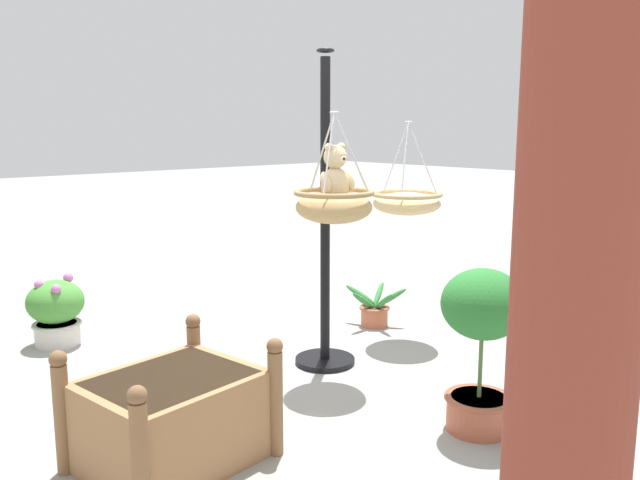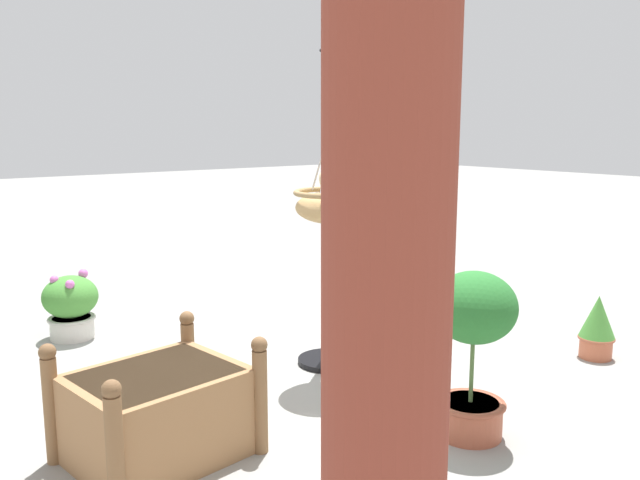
{
  "view_description": "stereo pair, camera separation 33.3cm",
  "coord_description": "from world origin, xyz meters",
  "px_view_note": "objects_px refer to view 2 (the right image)",
  "views": [
    {
      "loc": [
        2.89,
        3.28,
        1.73
      ],
      "look_at": [
        -0.04,
        0.05,
        0.97
      ],
      "focal_mm": 36.79,
      "sensor_mm": 36.0,
      "label": 1
    },
    {
      "loc": [
        2.63,
        3.5,
        1.73
      ],
      "look_at": [
        -0.04,
        0.05,
        0.97
      ],
      "focal_mm": 36.79,
      "sensor_mm": 36.0,
      "label": 2
    }
  ],
  "objects_px": {
    "greenhouse_pillar_far_back": "(385,389)",
    "wooden_planter_box": "(158,411)",
    "hanging_basket_with_teddy": "(334,205)",
    "teddy_bear": "(336,178)",
    "potted_plant_bushy_green": "(473,338)",
    "potted_plant_flowering_red": "(597,327)",
    "potted_plant_small_succulent": "(71,305)",
    "hanging_basket_left_high": "(416,203)",
    "potted_plant_tall_leafy": "(385,311)",
    "display_pole_central": "(328,274)"
  },
  "relations": [
    {
      "from": "potted_plant_bushy_green",
      "to": "potted_plant_small_succulent",
      "type": "bearing_deg",
      "value": -68.53
    },
    {
      "from": "potted_plant_tall_leafy",
      "to": "greenhouse_pillar_far_back",
      "type": "bearing_deg",
      "value": 46.4
    },
    {
      "from": "hanging_basket_with_teddy",
      "to": "potted_plant_bushy_green",
      "type": "xyz_separation_m",
      "value": [
        -0.08,
        1.14,
        -0.64
      ]
    },
    {
      "from": "teddy_bear",
      "to": "wooden_planter_box",
      "type": "distance_m",
      "value": 1.84
    },
    {
      "from": "hanging_basket_with_teddy",
      "to": "wooden_planter_box",
      "type": "xyz_separation_m",
      "value": [
        1.42,
        0.29,
        -0.96
      ]
    },
    {
      "from": "greenhouse_pillar_far_back",
      "to": "wooden_planter_box",
      "type": "height_order",
      "value": "greenhouse_pillar_far_back"
    },
    {
      "from": "hanging_basket_with_teddy",
      "to": "potted_plant_bushy_green",
      "type": "bearing_deg",
      "value": 93.93
    },
    {
      "from": "potted_plant_flowering_red",
      "to": "potted_plant_small_succulent",
      "type": "height_order",
      "value": "potted_plant_small_succulent"
    },
    {
      "from": "display_pole_central",
      "to": "greenhouse_pillar_far_back",
      "type": "relative_size",
      "value": 0.79
    },
    {
      "from": "hanging_basket_left_high",
      "to": "potted_plant_tall_leafy",
      "type": "xyz_separation_m",
      "value": [
        -0.06,
        -0.39,
        -0.99
      ]
    },
    {
      "from": "hanging_basket_with_teddy",
      "to": "potted_plant_small_succulent",
      "type": "xyz_separation_m",
      "value": [
        1.16,
        -2.0,
        -0.93
      ]
    },
    {
      "from": "display_pole_central",
      "to": "potted_plant_tall_leafy",
      "type": "height_order",
      "value": "display_pole_central"
    },
    {
      "from": "hanging_basket_with_teddy",
      "to": "potted_plant_flowering_red",
      "type": "relative_size",
      "value": 1.53
    },
    {
      "from": "hanging_basket_left_high",
      "to": "hanging_basket_with_teddy",
      "type": "bearing_deg",
      "value": 13.31
    },
    {
      "from": "greenhouse_pillar_far_back",
      "to": "wooden_planter_box",
      "type": "relative_size",
      "value": 2.84
    },
    {
      "from": "display_pole_central",
      "to": "potted_plant_bushy_green",
      "type": "distance_m",
      "value": 1.39
    },
    {
      "from": "hanging_basket_left_high",
      "to": "potted_plant_tall_leafy",
      "type": "distance_m",
      "value": 1.07
    },
    {
      "from": "greenhouse_pillar_far_back",
      "to": "wooden_planter_box",
      "type": "xyz_separation_m",
      "value": [
        -0.7,
        -2.44,
        -1.11
      ]
    },
    {
      "from": "greenhouse_pillar_far_back",
      "to": "potted_plant_tall_leafy",
      "type": "distance_m",
      "value": 4.82
    },
    {
      "from": "wooden_planter_box",
      "to": "potted_plant_flowering_red",
      "type": "bearing_deg",
      "value": 169.45
    },
    {
      "from": "hanging_basket_left_high",
      "to": "potted_plant_tall_leafy",
      "type": "relative_size",
      "value": 1.3
    },
    {
      "from": "greenhouse_pillar_far_back",
      "to": "potted_plant_small_succulent",
      "type": "relative_size",
      "value": 5.05
    },
    {
      "from": "hanging_basket_with_teddy",
      "to": "teddy_bear",
      "type": "xyz_separation_m",
      "value": [
        0.0,
        0.02,
        0.18
      ]
    },
    {
      "from": "teddy_bear",
      "to": "hanging_basket_with_teddy",
      "type": "bearing_deg",
      "value": -90.0
    },
    {
      "from": "hanging_basket_with_teddy",
      "to": "potted_plant_tall_leafy",
      "type": "xyz_separation_m",
      "value": [
        -1.09,
        -0.64,
        -1.08
      ]
    },
    {
      "from": "potted_plant_tall_leafy",
      "to": "potted_plant_bushy_green",
      "type": "distance_m",
      "value": 2.09
    },
    {
      "from": "teddy_bear",
      "to": "greenhouse_pillar_far_back",
      "type": "relative_size",
      "value": 0.14
    },
    {
      "from": "hanging_basket_with_teddy",
      "to": "display_pole_central",
      "type": "bearing_deg",
      "value": -120.96
    },
    {
      "from": "potted_plant_tall_leafy",
      "to": "potted_plant_bushy_green",
      "type": "xyz_separation_m",
      "value": [
        1.02,
        1.77,
        0.44
      ]
    },
    {
      "from": "greenhouse_pillar_far_back",
      "to": "potted_plant_bushy_green",
      "type": "relative_size",
      "value": 2.98
    },
    {
      "from": "hanging_basket_with_teddy",
      "to": "potted_plant_tall_leafy",
      "type": "distance_m",
      "value": 1.66
    },
    {
      "from": "hanging_basket_with_teddy",
      "to": "hanging_basket_left_high",
      "type": "bearing_deg",
      "value": -166.69
    },
    {
      "from": "hanging_basket_with_teddy",
      "to": "wooden_planter_box",
      "type": "bearing_deg",
      "value": 11.7
    },
    {
      "from": "teddy_bear",
      "to": "hanging_basket_left_high",
      "type": "distance_m",
      "value": 1.1
    },
    {
      "from": "hanging_basket_with_teddy",
      "to": "potted_plant_tall_leafy",
      "type": "relative_size",
      "value": 1.29
    },
    {
      "from": "teddy_bear",
      "to": "greenhouse_pillar_far_back",
      "type": "xyz_separation_m",
      "value": [
        2.12,
        2.72,
        -0.03
      ]
    },
    {
      "from": "hanging_basket_left_high",
      "to": "teddy_bear",
      "type": "bearing_deg",
      "value": 14.41
    },
    {
      "from": "greenhouse_pillar_far_back",
      "to": "potted_plant_small_succulent",
      "type": "bearing_deg",
      "value": -101.45
    },
    {
      "from": "hanging_basket_left_high",
      "to": "display_pole_central",
      "type": "bearing_deg",
      "value": -0.41
    },
    {
      "from": "wooden_planter_box",
      "to": "hanging_basket_left_high",
      "type": "bearing_deg",
      "value": -167.62
    },
    {
      "from": "teddy_bear",
      "to": "potted_plant_tall_leafy",
      "type": "height_order",
      "value": "teddy_bear"
    },
    {
      "from": "greenhouse_pillar_far_back",
      "to": "wooden_planter_box",
      "type": "distance_m",
      "value": 2.77
    },
    {
      "from": "teddy_bear",
      "to": "display_pole_central",
      "type": "bearing_deg",
      "value": -118.97
    },
    {
      "from": "potted_plant_flowering_red",
      "to": "teddy_bear",
      "type": "bearing_deg",
      "value": -25.66
    },
    {
      "from": "greenhouse_pillar_far_back",
      "to": "potted_plant_bushy_green",
      "type": "distance_m",
      "value": 2.83
    },
    {
      "from": "potted_plant_flowering_red",
      "to": "potted_plant_tall_leafy",
      "type": "distance_m",
      "value": 1.7
    },
    {
      "from": "hanging_basket_left_high",
      "to": "potted_plant_bushy_green",
      "type": "bearing_deg",
      "value": 55.4
    },
    {
      "from": "greenhouse_pillar_far_back",
      "to": "potted_plant_flowering_red",
      "type": "distance_m",
      "value": 4.5
    },
    {
      "from": "display_pole_central",
      "to": "potted_plant_tall_leafy",
      "type": "distance_m",
      "value": 1.15
    },
    {
      "from": "teddy_bear",
      "to": "potted_plant_bushy_green",
      "type": "relative_size",
      "value": 0.42
    }
  ]
}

